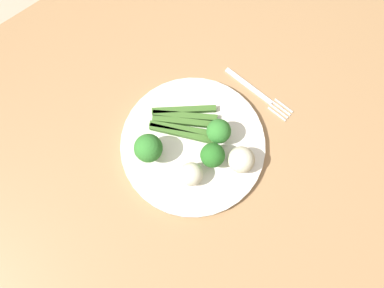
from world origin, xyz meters
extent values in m
cube|color=#B7A88E|center=(0.00, 0.00, -0.01)|extent=(6.00, 6.00, 0.02)
cube|color=#9E754C|center=(0.00, 0.00, 0.72)|extent=(1.19, 0.99, 0.04)
cylinder|color=#9E754C|center=(-0.37, -0.54, 0.23)|extent=(0.04, 0.04, 0.45)
cylinder|color=#9E754C|center=(-0.03, -0.55, 0.23)|extent=(0.04, 0.04, 0.45)
cylinder|color=silver|center=(0.00, -0.02, 0.75)|extent=(0.29, 0.29, 0.01)
cube|color=#3D6626|center=(0.01, -0.05, 0.76)|extent=(0.09, 0.11, 0.01)
cube|color=#3D6626|center=(0.00, -0.05, 0.76)|extent=(0.10, 0.10, 0.01)
cube|color=#3D6626|center=(-0.01, -0.06, 0.76)|extent=(0.10, 0.10, 0.01)
cube|color=#3D6626|center=(-0.02, -0.07, 0.76)|extent=(0.10, 0.10, 0.01)
cube|color=#3D6626|center=(-0.03, -0.08, 0.76)|extent=(0.11, 0.08, 0.01)
cylinder|color=#568E33|center=(-0.01, 0.03, 0.76)|extent=(0.02, 0.02, 0.02)
sphere|color=#286B23|center=(-0.01, 0.03, 0.79)|extent=(0.05, 0.05, 0.05)
cylinder|color=#609E3D|center=(0.08, -0.05, 0.77)|extent=(0.02, 0.02, 0.02)
sphere|color=#337A2D|center=(0.08, -0.05, 0.80)|extent=(0.05, 0.05, 0.05)
cylinder|color=#609E3D|center=(-0.05, 0.00, 0.76)|extent=(0.02, 0.02, 0.02)
sphere|color=#337A2D|center=(-0.05, 0.00, 0.79)|extent=(0.05, 0.05, 0.05)
sphere|color=beige|center=(0.04, 0.03, 0.78)|extent=(0.05, 0.05, 0.05)
sphere|color=beige|center=(-0.05, 0.07, 0.78)|extent=(0.05, 0.05, 0.05)
cube|color=silver|center=(-0.17, -0.05, 0.74)|extent=(0.04, 0.12, 0.00)
cube|color=silver|center=(-0.18, 0.03, 0.74)|extent=(0.01, 0.04, 0.00)
cube|color=silver|center=(-0.19, 0.03, 0.74)|extent=(0.01, 0.04, 0.00)
cube|color=silver|center=(-0.19, 0.03, 0.74)|extent=(0.01, 0.04, 0.00)
cube|color=silver|center=(-0.20, 0.03, 0.74)|extent=(0.01, 0.04, 0.00)
camera|label=1|loc=(0.15, 0.17, 1.57)|focal=40.01mm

